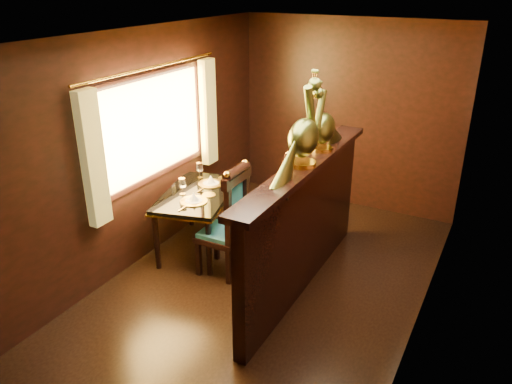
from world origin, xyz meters
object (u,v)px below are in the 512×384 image
at_px(chair_right, 278,215).
at_px(chair_left, 231,219).
at_px(dining_table, 198,198).
at_px(peacock_right, 324,115).
at_px(peacock_left, 304,121).

bearing_deg(chair_right, chair_left, -168.16).
bearing_deg(dining_table, chair_right, -18.00).
bearing_deg(dining_table, peacock_right, -5.77).
height_order(dining_table, peacock_right, peacock_right).
relative_size(dining_table, chair_right, 1.02).
height_order(peacock_left, peacock_right, peacock_left).
relative_size(peacock_left, peacock_right, 1.16).
bearing_deg(chair_left, dining_table, 152.68).
bearing_deg(peacock_left, chair_right, 147.94).
bearing_deg(peacock_right, chair_right, -140.58).
bearing_deg(chair_right, dining_table, 157.33).
relative_size(chair_right, peacock_left, 1.57).
height_order(chair_right, peacock_right, peacock_right).
bearing_deg(chair_left, peacock_right, 34.17).
relative_size(chair_left, peacock_right, 1.74).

